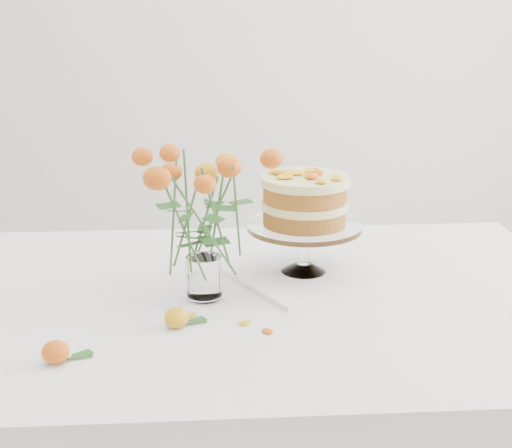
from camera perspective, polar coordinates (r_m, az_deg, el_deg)
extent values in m
cube|color=tan|center=(1.50, -0.41, -6.58)|extent=(1.40, 0.90, 0.04)
cylinder|color=tan|center=(2.07, -18.89, -12.07)|extent=(0.06, 0.06, 0.71)
cylinder|color=tan|center=(2.11, 16.33, -11.11)|extent=(0.06, 0.06, 0.71)
cube|color=silver|center=(1.49, -0.41, -5.77)|extent=(1.42, 0.92, 0.01)
cube|color=silver|center=(1.95, -1.22, -3.27)|extent=(1.42, 0.01, 0.20)
cube|color=white|center=(1.59, 3.81, -3.94)|extent=(0.40, 0.40, 0.01)
cylinder|color=white|center=(1.57, 3.85, -1.78)|extent=(0.03, 0.03, 0.08)
cylinder|color=white|center=(1.55, 3.89, -0.17)|extent=(0.25, 0.25, 0.01)
cylinder|color=#A46E25|center=(1.55, 3.91, 0.66)|extent=(0.24, 0.24, 0.04)
cylinder|color=#FEFFA4|center=(1.54, 3.92, 1.59)|extent=(0.25, 0.25, 0.02)
cylinder|color=#A46E25|center=(1.53, 3.94, 2.53)|extent=(0.24, 0.24, 0.04)
cylinder|color=#FEFFA4|center=(1.53, 3.97, 3.51)|extent=(0.25, 0.25, 0.02)
cylinder|color=white|center=(1.47, -4.13, -5.84)|extent=(0.06, 0.06, 0.01)
cylinder|color=white|center=(1.45, -4.17, -4.19)|extent=(0.07, 0.07, 0.08)
ellipsoid|color=#F8AF15|center=(1.35, -6.41, -7.46)|extent=(0.05, 0.05, 0.04)
cylinder|color=#2C5A24|center=(1.36, -5.06, -7.96)|extent=(0.05, 0.02, 0.00)
ellipsoid|color=red|center=(1.26, -15.76, -9.83)|extent=(0.05, 0.05, 0.04)
cylinder|color=#2C5A24|center=(1.27, -14.20, -10.41)|extent=(0.06, 0.02, 0.00)
ellipsoid|color=#F0AF0F|center=(1.39, -5.14, -7.29)|extent=(0.03, 0.02, 0.00)
ellipsoid|color=#F0AF0F|center=(1.36, -0.91, -7.90)|extent=(0.03, 0.02, 0.00)
ellipsoid|color=#F0AF0F|center=(1.32, 0.93, -8.59)|extent=(0.03, 0.02, 0.00)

